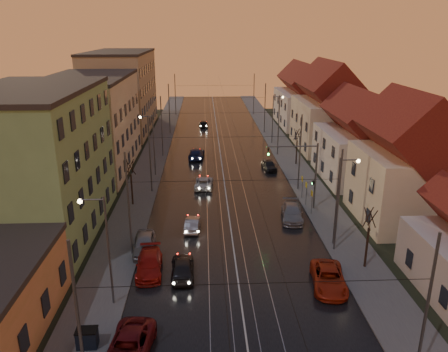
{
  "coord_description": "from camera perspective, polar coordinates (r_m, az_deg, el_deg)",
  "views": [
    {
      "loc": [
        -2.38,
        -24.04,
        18.01
      ],
      "look_at": [
        -0.37,
        19.6,
        3.33
      ],
      "focal_mm": 35.0,
      "sensor_mm": 36.0,
      "label": 1
    }
  ],
  "objects": [
    {
      "name": "tram_rail_1",
      "position": [
        66.53,
        -1.15,
        2.91
      ],
      "size": [
        0.06,
        120.0,
        0.03
      ],
      "primitive_type": "cube",
      "color": "gray",
      "rests_on": "road"
    },
    {
      "name": "road",
      "position": [
        66.56,
        -0.48,
        2.89
      ],
      "size": [
        16.0,
        120.0,
        0.04
      ],
      "primitive_type": "cube",
      "color": "black",
      "rests_on": "ground"
    },
    {
      "name": "house_right_4",
      "position": [
        88.18,
        10.25,
        9.83
      ],
      "size": [
        9.18,
        16.32,
        10.0
      ],
      "color": "silver",
      "rests_on": "ground"
    },
    {
      "name": "parked_left_2",
      "position": [
        35.09,
        -9.74,
        -11.28
      ],
      "size": [
        2.26,
        4.94,
        1.4
      ],
      "primitive_type": "imported",
      "rotation": [
        0.0,
        0.0,
        0.06
      ],
      "color": "#A31610",
      "rests_on": "ground"
    },
    {
      "name": "catenary_pole_r_5",
      "position": [
        97.6,
        3.92,
        10.58
      ],
      "size": [
        0.16,
        0.16,
        9.0
      ],
      "primitive_type": "cylinder",
      "color": "#595B60",
      "rests_on": "ground"
    },
    {
      "name": "tram_rail_2",
      "position": [
        66.58,
        0.18,
        2.93
      ],
      "size": [
        0.06,
        120.0,
        0.03
      ],
      "primitive_type": "cube",
      "color": "gray",
      "rests_on": "road"
    },
    {
      "name": "street_lamp_0",
      "position": [
        29.93,
        -15.5,
        -8.17
      ],
      "size": [
        1.75,
        0.32,
        8.0
      ],
      "color": "#595B60",
      "rests_on": "ground"
    },
    {
      "name": "catenary_pole_l_0",
      "position": [
        23.38,
        -18.45,
        -17.83
      ],
      "size": [
        0.16,
        0.16,
        9.0
      ],
      "primitive_type": "cylinder",
      "color": "#595B60",
      "rests_on": "ground"
    },
    {
      "name": "bare_tree_0",
      "position": [
        47.35,
        -11.99,
        -0.99
      ],
      "size": [
        1.09,
        1.09,
        5.11
      ],
      "color": "black",
      "rests_on": "ground"
    },
    {
      "name": "sidewalk_right",
      "position": [
        67.64,
        8.02,
        3.02
      ],
      "size": [
        4.0,
        120.0,
        0.15
      ],
      "primitive_type": "cube",
      "color": "#4C4C4C",
      "rests_on": "ground"
    },
    {
      "name": "catenary_pole_l_4",
      "position": [
        79.44,
        -7.16,
        8.64
      ],
      "size": [
        0.16,
        0.16,
        9.0
      ],
      "primitive_type": "cylinder",
      "color": "#595B60",
      "rests_on": "ground"
    },
    {
      "name": "street_lamp_3",
      "position": [
        72.18,
        6.63,
        7.98
      ],
      "size": [
        1.75,
        0.32,
        8.0
      ],
      "color": "#595B60",
      "rests_on": "ground"
    },
    {
      "name": "catenary_pole_r_2",
      "position": [
        51.1,
        9.89,
        2.96
      ],
      "size": [
        0.16,
        0.16,
        9.0
      ],
      "primitive_type": "cylinder",
      "color": "#595B60",
      "rests_on": "ground"
    },
    {
      "name": "driving_car_2",
      "position": [
        52.33,
        -2.65,
        -0.86
      ],
      "size": [
        2.35,
        4.57,
        1.23
      ],
      "primitive_type": "imported",
      "rotation": [
        0.0,
        0.0,
        3.07
      ],
      "color": "#BDBDBD",
      "rests_on": "ground"
    },
    {
      "name": "driving_car_1",
      "position": [
        41.51,
        -4.14,
        -6.27
      ],
      "size": [
        1.54,
        3.77,
        1.22
      ],
      "primitive_type": "imported",
      "rotation": [
        0.0,
        0.0,
        3.07
      ],
      "color": "gray",
      "rests_on": "ground"
    },
    {
      "name": "house_right_1",
      "position": [
        45.36,
        22.79,
        1.01
      ],
      "size": [
        8.67,
        10.2,
        10.8
      ],
      "color": "beige",
      "rests_on": "ground"
    },
    {
      "name": "traffic_light_mast",
      "position": [
        45.33,
        10.72,
        1.03
      ],
      "size": [
        5.3,
        0.32,
        7.2
      ],
      "color": "#595B60",
      "rests_on": "ground"
    },
    {
      "name": "parked_right_2",
      "position": [
        59.19,
        5.9,
        1.43
      ],
      "size": [
        1.95,
        3.99,
        1.31
      ],
      "primitive_type": "imported",
      "rotation": [
        0.0,
        0.0,
        0.11
      ],
      "color": "black",
      "rests_on": "ground"
    },
    {
      "name": "ground",
      "position": [
        30.13,
        2.54,
        -18.16
      ],
      "size": [
        160.0,
        160.0,
        0.0
      ],
      "primitive_type": "plane",
      "color": "black",
      "rests_on": "ground"
    },
    {
      "name": "parked_right_0",
      "position": [
        33.74,
        13.51,
        -12.87
      ],
      "size": [
        2.99,
        5.33,
        1.41
      ],
      "primitive_type": "imported",
      "rotation": [
        0.0,
        0.0,
        -0.14
      ],
      "color": "#AC2811",
      "rests_on": "ground"
    },
    {
      "name": "bare_tree_1",
      "position": [
        36.08,
        18.25,
        -7.92
      ],
      "size": [
        1.09,
        1.09,
        5.11
      ],
      "color": "black",
      "rests_on": "ground"
    },
    {
      "name": "catenary_pole_l_3",
      "position": [
        64.77,
        -8.13,
        6.35
      ],
      "size": [
        0.16,
        0.16,
        9.0
      ],
      "primitive_type": "cylinder",
      "color": "#595B60",
      "rests_on": "ground"
    },
    {
      "name": "catenary_pole_r_4",
      "position": [
        79.96,
        5.36,
        8.77
      ],
      "size": [
        0.16,
        0.16,
        9.0
      ],
      "primitive_type": "cylinder",
      "color": "#595B60",
      "rests_on": "ground"
    },
    {
      "name": "catenary_pole_r_1",
      "position": [
        37.34,
        14.68,
        -3.28
      ],
      "size": [
        0.16,
        0.16,
        9.0
      ],
      "primitive_type": "cylinder",
      "color": "#595B60",
      "rests_on": "ground"
    },
    {
      "name": "catenary_pole_l_1",
      "position": [
        36.23,
        -12.35,
        -3.77
      ],
      "size": [
        0.16,
        0.16,
        9.0
      ],
      "primitive_type": "cylinder",
      "color": "#595B60",
      "rests_on": "ground"
    },
    {
      "name": "house_right_2",
      "position": [
        57.12,
        17.33,
        4.19
      ],
      "size": [
        9.18,
        12.24,
        9.2
      ],
      "color": "silver",
      "rests_on": "ground"
    },
    {
      "name": "driving_car_3",
      "position": [
        64.32,
        -3.62,
        2.96
      ],
      "size": [
        2.47,
        5.22,
        1.47
      ],
      "primitive_type": "imported",
      "rotation": [
        0.0,
        0.0,
        3.06
      ],
      "color": "#151D41",
      "rests_on": "ground"
    },
    {
      "name": "parked_left_1",
      "position": [
        27.4,
        -12.34,
        -21.07
      ],
      "size": [
        2.89,
        5.37,
        1.43
      ],
      "primitive_type": "imported",
      "rotation": [
        0.0,
        0.0,
        -0.1
      ],
      "color": "#5E1015",
      "rests_on": "ground"
    },
    {
      "name": "bare_tree_2",
      "position": [
        61.42,
        9.49,
        3.68
      ],
      "size": [
        1.09,
        1.09,
        5.11
      ],
      "color": "black",
      "rests_on": "ground"
    },
    {
      "name": "tram_rail_3",
      "position": [
        66.67,
        1.41,
        2.95
      ],
      "size": [
        0.06,
        120.0,
        0.03
      ],
      "primitive_type": "cube",
      "color": "gray",
      "rests_on": "road"
    },
    {
      "name": "dumpster",
      "position": [
        28.65,
        -17.43,
        -19.6
      ],
      "size": [
        1.22,
        0.83,
        1.1
      ],
      "primitive_type": "cube",
      "rotation": [
        0.0,
        0.0,
        0.02
      ],
      "color": "black",
      "rests_on": "sidewalk_left"
    },
    {
      "name": "apartment_left_1",
      "position": [
        42.52,
        -23.35,
        1.31
      ],
      "size": [
        10.0,
        18.0,
        13.0
      ],
      "primitive_type": "cube",
      "color": "#6D9760",
      "rests_on": "ground"
    },
    {
      "name": "apartment_left_3",
      "position": [
        84.14,
        -13.19,
        10.58
      ],
      "size": [
        10.0,
        24.0,
        14.0
      ],
      "primitive_type": "cube",
      "color": "#9D8A65",
      "rests_on": "ground"
    },
    {
      "name": "house_right_3",
      "position": [
        70.84,
        13.43,
        8.15
      ],
      "size": [
        9.18,
        14.28,
        11.5
      ],
      "color": "beige",
      "rests_on": "ground"
    },
    {
      "name": "driving_car_4",
      "position": [
        85.16,
        -2.7,
        6.8
      ],
      "size": [
        1.87,
        4.0,
        1.33
      ],
      "primitive_type": "imported",
      "rotation": [
        0.0,
        0.0,
        3.22
      ],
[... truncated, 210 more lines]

